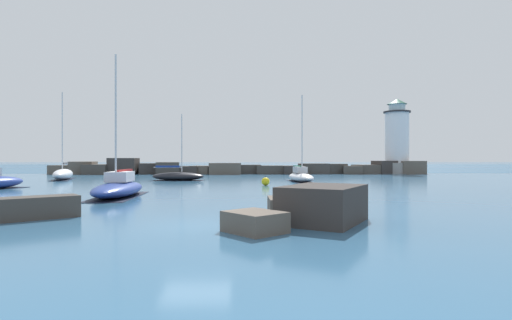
% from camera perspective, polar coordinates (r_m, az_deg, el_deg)
% --- Properties ---
extents(ground_plane, '(600.00, 600.00, 0.00)m').
position_cam_1_polar(ground_plane, '(14.85, -8.48, -9.21)').
color(ground_plane, '#336084').
extents(open_sea_beyond, '(400.00, 116.00, 0.01)m').
position_cam_1_polar(open_sea_beyond, '(124.75, -2.36, -0.97)').
color(open_sea_beyond, '#235175').
rests_on(open_sea_beyond, ground).
extents(breakwater_jetty, '(59.72, 6.74, 2.58)m').
position_cam_1_polar(breakwater_jetty, '(64.81, -2.88, -1.22)').
color(breakwater_jetty, brown).
rests_on(breakwater_jetty, ground).
extents(lighthouse, '(5.08, 5.08, 12.33)m').
position_cam_1_polar(lighthouse, '(69.67, 19.49, 2.48)').
color(lighthouse, gray).
rests_on(lighthouse, ground).
extents(foreground_rocks, '(15.34, 6.54, 1.40)m').
position_cam_1_polar(foreground_rocks, '(15.74, 1.20, -6.63)').
color(foreground_rocks, brown).
rests_on(foreground_rocks, ground).
extents(sailboat_moored_0, '(2.71, 7.76, 9.14)m').
position_cam_1_polar(sailboat_moored_0, '(42.78, 6.40, -2.32)').
color(sailboat_moored_0, white).
rests_on(sailboat_moored_0, ground).
extents(sailboat_moored_1, '(6.12, 2.98, 7.47)m').
position_cam_1_polar(sailboat_moored_1, '(45.65, -11.10, -2.28)').
color(sailboat_moored_1, black).
rests_on(sailboat_moored_1, ground).
extents(sailboat_moored_2, '(2.78, 7.83, 8.95)m').
position_cam_1_polar(sailboat_moored_2, '(27.03, -19.04, -3.77)').
color(sailboat_moored_2, navy).
rests_on(sailboat_moored_2, ground).
extents(sailboat_moored_4, '(4.13, 8.33, 10.18)m').
position_cam_1_polar(sailboat_moored_4, '(52.02, -25.84, -1.81)').
color(sailboat_moored_4, white).
rests_on(sailboat_moored_4, ground).
extents(mooring_buoy_orange_near, '(0.74, 0.74, 0.94)m').
position_cam_1_polar(mooring_buoy_orange_near, '(36.43, 1.38, -3.08)').
color(mooring_buoy_orange_near, yellow).
rests_on(mooring_buoy_orange_near, ground).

